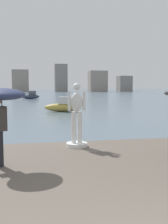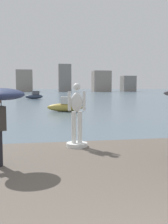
% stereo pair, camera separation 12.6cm
% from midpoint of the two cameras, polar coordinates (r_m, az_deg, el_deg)
% --- Properties ---
extents(ground_plane, '(400.00, 400.00, 0.00)m').
position_cam_midpoint_polar(ground_plane, '(42.12, -7.90, 2.23)').
color(ground_plane, slate).
extents(pier, '(7.48, 10.26, 0.40)m').
position_cam_midpoint_polar(pier, '(4.93, 9.71, -20.60)').
color(pier, '#60564C').
rests_on(pier, ground).
extents(statue_white_figure, '(0.69, 0.69, 2.07)m').
position_cam_midpoint_polar(statue_white_figure, '(8.65, -1.14, -1.72)').
color(statue_white_figure, white).
rests_on(statue_white_figure, pier).
extents(onlooker_left, '(1.53, 1.54, 1.95)m').
position_cam_midpoint_polar(onlooker_left, '(6.81, -17.04, 2.07)').
color(onlooker_left, black).
rests_on(onlooker_left, pier).
extents(boat_far, '(3.46, 1.53, 1.39)m').
position_cam_midpoint_polar(boat_far, '(25.10, -3.85, 1.27)').
color(boat_far, '#B2993D').
rests_on(boat_far, ground).
extents(boat_leftward, '(3.50, 1.92, 1.52)m').
position_cam_midpoint_polar(boat_leftward, '(51.28, -10.48, 3.41)').
color(boat_leftward, '#2D384C').
rests_on(boat_leftward, ground).
extents(distant_skyline, '(87.32, 13.53, 12.08)m').
position_cam_midpoint_polar(distant_skyline, '(119.27, -8.45, 6.35)').
color(distant_skyline, gray).
rests_on(distant_skyline, ground).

